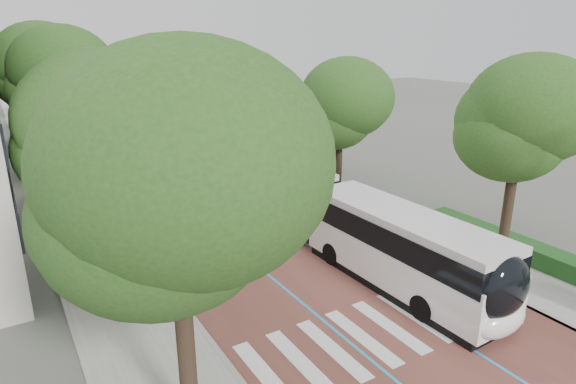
# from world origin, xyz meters

# --- Properties ---
(ground) EXTENTS (160.00, 160.00, 0.00)m
(ground) POSITION_xyz_m (0.00, 0.00, 0.00)
(ground) COLOR #51544C
(ground) RESTS_ON ground
(road) EXTENTS (11.00, 140.00, 0.02)m
(road) POSITION_xyz_m (0.00, 40.00, 0.01)
(road) COLOR #562F26
(road) RESTS_ON ground
(sidewalk_left) EXTENTS (4.00, 140.00, 0.12)m
(sidewalk_left) POSITION_xyz_m (-7.50, 40.00, 0.06)
(sidewalk_left) COLOR gray
(sidewalk_left) RESTS_ON ground
(sidewalk_right) EXTENTS (4.00, 140.00, 0.12)m
(sidewalk_right) POSITION_xyz_m (7.50, 40.00, 0.06)
(sidewalk_right) COLOR gray
(sidewalk_right) RESTS_ON ground
(kerb_left) EXTENTS (0.20, 140.00, 0.14)m
(kerb_left) POSITION_xyz_m (-5.60, 40.00, 0.06)
(kerb_left) COLOR gray
(kerb_left) RESTS_ON ground
(kerb_right) EXTENTS (0.20, 140.00, 0.14)m
(kerb_right) POSITION_xyz_m (5.60, 40.00, 0.06)
(kerb_right) COLOR gray
(kerb_right) RESTS_ON ground
(zebra_crossing) EXTENTS (10.55, 3.60, 0.01)m
(zebra_crossing) POSITION_xyz_m (0.20, 1.00, 0.03)
(zebra_crossing) COLOR silver
(zebra_crossing) RESTS_ON ground
(lane_line_left) EXTENTS (0.12, 126.00, 0.01)m
(lane_line_left) POSITION_xyz_m (-1.60, 40.00, 0.02)
(lane_line_left) COLOR #2A92D2
(lane_line_left) RESTS_ON road
(lane_line_right) EXTENTS (0.12, 126.00, 0.01)m
(lane_line_right) POSITION_xyz_m (1.60, 40.00, 0.02)
(lane_line_right) COLOR #2A92D2
(lane_line_right) RESTS_ON road
(hedge) EXTENTS (1.20, 14.00, 0.80)m
(hedge) POSITION_xyz_m (9.10, 0.00, 0.52)
(hedge) COLOR #18481A
(hedge) RESTS_ON sidewalk_right
(streetlight_far) EXTENTS (1.82, 0.20, 8.00)m
(streetlight_far) POSITION_xyz_m (6.62, 22.00, 4.82)
(streetlight_far) COLOR #2F2E31
(streetlight_far) RESTS_ON sidewalk_right
(lamp_post_left) EXTENTS (0.14, 0.14, 8.00)m
(lamp_post_left) POSITION_xyz_m (-6.10, 8.00, 4.12)
(lamp_post_left) COLOR #2F2E31
(lamp_post_left) RESTS_ON sidewalk_left
(trees_left) EXTENTS (6.49, 61.38, 10.23)m
(trees_left) POSITION_xyz_m (-7.50, 25.48, 6.82)
(trees_left) COLOR black
(trees_left) RESTS_ON ground
(trees_right) EXTENTS (5.89, 47.58, 9.38)m
(trees_right) POSITION_xyz_m (7.70, 23.33, 6.23)
(trees_right) COLOR black
(trees_right) RESTS_ON ground
(lead_bus) EXTENTS (2.88, 18.44, 3.20)m
(lead_bus) POSITION_xyz_m (2.49, 6.83, 1.63)
(lead_bus) COLOR black
(lead_bus) RESTS_ON ground
(bus_queued_0) EXTENTS (2.91, 12.47, 3.20)m
(bus_queued_0) POSITION_xyz_m (2.46, 22.56, 1.62)
(bus_queued_0) COLOR white
(bus_queued_0) RESTS_ON ground
(bus_queued_1) EXTENTS (2.69, 12.43, 3.20)m
(bus_queued_1) POSITION_xyz_m (2.64, 35.95, 1.62)
(bus_queued_1) COLOR white
(bus_queued_1) RESTS_ON ground
(bus_queued_2) EXTENTS (3.03, 12.49, 3.20)m
(bus_queued_2) POSITION_xyz_m (2.95, 49.58, 1.62)
(bus_queued_2) COLOR white
(bus_queued_2) RESTS_ON ground
(bus_queued_3) EXTENTS (3.25, 12.52, 3.20)m
(bus_queued_3) POSITION_xyz_m (2.30, 62.84, 1.62)
(bus_queued_3) COLOR white
(bus_queued_3) RESTS_ON ground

